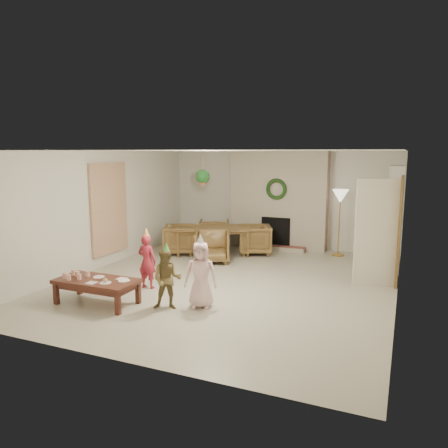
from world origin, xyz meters
The scene contains 56 objects.
floor centered at (0.00, 0.00, 0.00)m, with size 7.00×7.00×0.00m, color #B7B29E.
ceiling centered at (0.00, 0.00, 2.50)m, with size 7.00×7.00×0.00m, color white.
wall_back centered at (0.00, 3.50, 1.25)m, with size 7.00×7.00×0.00m, color silver.
wall_front centered at (0.00, -3.50, 1.25)m, with size 7.00×7.00×0.00m, color silver.
wall_left centered at (-3.00, 0.00, 1.25)m, with size 7.00×7.00×0.00m, color silver.
wall_right centered at (3.00, 0.00, 1.25)m, with size 7.00×7.00×0.00m, color silver.
fireplace_mass centered at (0.00, 3.30, 1.25)m, with size 2.50×0.40×2.50m, color #561716.
fireplace_hearth centered at (0.00, 2.95, 0.06)m, with size 1.60×0.30×0.12m, color maroon.
fireplace_firebox centered at (0.00, 3.12, 0.45)m, with size 0.75×0.12×0.75m, color black.
fireplace_wreath centered at (0.00, 3.07, 1.55)m, with size 0.54×0.54×0.10m, color #163614.
floor_lamp_base centered at (1.60, 3.00, 0.02)m, with size 0.30×0.30×0.03m, color gold.
floor_lamp_post centered at (1.60, 3.00, 0.75)m, with size 0.03×0.03×1.44m, color gold.
floor_lamp_shade centered at (1.60, 3.00, 1.44)m, with size 0.38×0.38×0.32m, color beige.
bookshelf_carcass centered at (2.84, 2.30, 1.10)m, with size 0.30×1.00×2.20m, color white.
bookshelf_shelf_a centered at (2.82, 2.30, 0.45)m, with size 0.30×0.92×0.03m, color white.
bookshelf_shelf_b centered at (2.82, 2.30, 0.85)m, with size 0.30×0.92×0.03m, color white.
bookshelf_shelf_c centered at (2.82, 2.30, 1.25)m, with size 0.30×0.92×0.03m, color white.
bookshelf_shelf_d centered at (2.82, 2.30, 1.65)m, with size 0.30×0.92×0.03m, color white.
books_row_lower centered at (2.80, 2.15, 0.59)m, with size 0.20×0.40×0.24m, color maroon.
books_row_mid centered at (2.80, 2.35, 0.99)m, with size 0.20×0.44×0.24m, color #245A85.
books_row_upper centered at (2.80, 2.20, 1.38)m, with size 0.20×0.36×0.22m, color #AD9D25.
door_frame centered at (2.96, 1.20, 1.02)m, with size 0.05×0.86×2.04m, color brown.
door_leaf centered at (2.58, 0.82, 1.00)m, with size 0.05×0.80×2.00m, color beige.
curtain_panel centered at (-2.96, 0.20, 1.25)m, with size 0.06×1.20×2.00m, color beige.
dining_table centered at (-1.27, 2.00, 0.32)m, with size 1.84×1.03×0.65m, color brown.
dining_chair_near centered at (-0.95, 1.25, 0.36)m, with size 0.76×0.79×0.72m, color brown.
dining_chair_far centered at (-1.58, 2.75, 0.36)m, with size 0.76×0.79×0.72m, color brown.
dining_chair_left centered at (-2.01, 1.68, 0.36)m, with size 0.76×0.79×0.72m, color brown.
dining_chair_right centered at (-0.33, 2.39, 0.36)m, with size 0.76×0.79×0.72m, color brown.
hanging_plant_cord centered at (-1.30, 1.50, 2.15)m, with size 0.01×0.01×0.70m, color tan.
hanging_plant_pot centered at (-1.30, 1.50, 1.80)m, with size 0.16×0.16×0.12m, color #A55135.
hanging_plant_foliage centered at (-1.30, 1.50, 1.92)m, with size 0.32×0.32×0.32m, color #17461B.
coffee_table_top centered at (-1.55, -2.00, 0.38)m, with size 1.35×0.68×0.06m, color #4E241A.
coffee_table_apron centered at (-1.55, -2.00, 0.31)m, with size 1.25×0.57×0.08m, color #4E241A.
coffee_leg_fl centered at (-2.16, -2.28, 0.18)m, with size 0.07×0.07×0.35m, color #4E241A.
coffee_leg_fr centered at (-0.94, -2.27, 0.18)m, with size 0.07×0.07×0.35m, color #4E241A.
coffee_leg_bl centered at (-2.17, -1.73, 0.18)m, with size 0.07×0.07×0.35m, color #4E241A.
coffee_leg_br centered at (-0.94, -1.72, 0.18)m, with size 0.07×0.07×0.35m, color #4E241A.
cup_a centered at (-2.07, -2.16, 0.46)m, with size 0.07×0.07×0.09m, color white.
cup_b centered at (-2.07, -1.95, 0.46)m, with size 0.07×0.07×0.09m, color white.
cup_c centered at (-1.95, -2.21, 0.46)m, with size 0.07×0.07×0.09m, color white.
cup_d centered at (-1.95, -2.00, 0.46)m, with size 0.07×0.07×0.09m, color white.
cup_e centered at (-1.80, -2.13, 0.46)m, with size 0.07×0.07×0.09m, color white.
cup_f centered at (-1.80, -1.92, 0.46)m, with size 0.07×0.07×0.09m, color white.
plate_a centered at (-1.60, -1.88, 0.42)m, with size 0.19×0.19×0.01m, color white.
plate_b centered at (-1.29, -2.10, 0.42)m, with size 0.19×0.19×0.01m, color white.
plate_c centered at (-1.09, -1.89, 0.42)m, with size 0.19×0.19×0.01m, color white.
food_scoop centered at (-1.29, -2.10, 0.46)m, with size 0.07×0.07×0.07m, color tan.
napkin_left centered at (-1.50, -2.19, 0.42)m, with size 0.16×0.16×0.01m, color #E5A9B5.
napkin_right centered at (-1.19, -1.81, 0.42)m, with size 0.16×0.16×0.01m, color #E5A9B5.
child_red centered at (-1.26, -0.95, 0.50)m, with size 0.36×0.24×1.00m, color #A72333.
party_hat_red centered at (-1.26, -0.95, 1.04)m, with size 0.14×0.14×0.19m, color #F1D750.
child_plaid centered at (-0.37, -1.75, 0.49)m, with size 0.47×0.37×0.97m, color brown.
party_hat_plaid centered at (-0.37, -1.75, 1.01)m, with size 0.12×0.12×0.16m, color #4EA044.
child_pink centered at (0.09, -1.47, 0.54)m, with size 0.53×0.34×1.08m, color #FFCBCE.
party_hat_pink centered at (0.09, -1.47, 1.12)m, with size 0.14×0.14×0.19m, color silver.
Camera 1 is at (3.04, -7.46, 2.48)m, focal length 34.63 mm.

